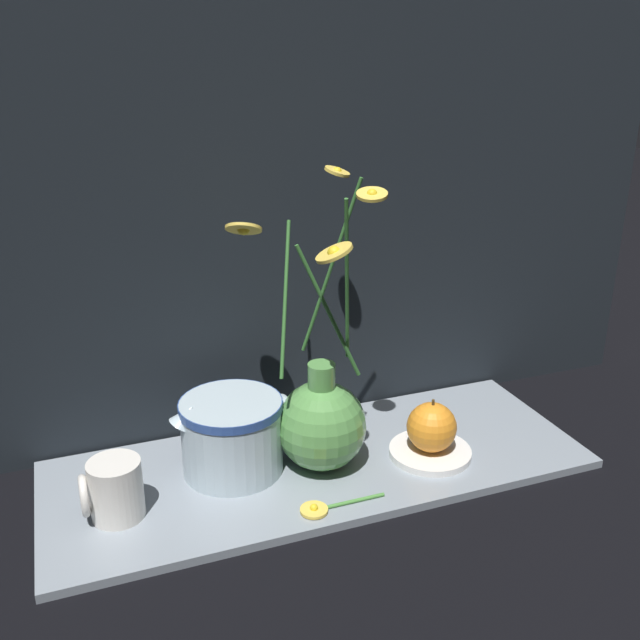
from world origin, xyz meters
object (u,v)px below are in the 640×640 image
object	(u,v)px
yellow_mug	(114,490)
ceramic_pitcher	(233,432)
vase_with_flowers	(324,419)
orange_fruit	(432,427)

from	to	relation	value
yellow_mug	ceramic_pitcher	distance (m)	0.18
vase_with_flowers	ceramic_pitcher	world-z (taller)	vase_with_flowers
yellow_mug	ceramic_pitcher	bearing A→B (deg)	17.42
ceramic_pitcher	vase_with_flowers	bearing A→B (deg)	-15.21
vase_with_flowers	yellow_mug	world-z (taller)	vase_with_flowers
vase_with_flowers	ceramic_pitcher	size ratio (longest dim) A/B	2.44
ceramic_pitcher	yellow_mug	bearing A→B (deg)	-162.58
yellow_mug	orange_fruit	size ratio (longest dim) A/B	0.97
orange_fruit	ceramic_pitcher	bearing A→B (deg)	166.65
vase_with_flowers	yellow_mug	size ratio (longest dim) A/B	5.26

